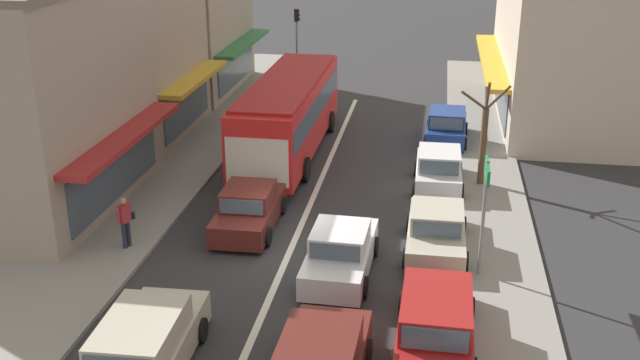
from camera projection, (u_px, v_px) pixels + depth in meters
The scene contains 20 objects.
ground_plane at pixel (290, 252), 23.09m from camera, with size 140.00×140.00×0.00m, color #2D2D30.
lane_centre_line at pixel (311, 202), 26.77m from camera, with size 0.20×28.00×0.01m, color silver.
sidewalk_left at pixel (151, 170), 29.58m from camera, with size 5.20×44.00×0.14m, color gray.
kerb_right at pixel (485, 190), 27.68m from camera, with size 2.80×44.00×0.12m, color gray.
shopfront_corner_near at pixel (5, 98), 25.23m from camera, with size 8.47×8.73×7.76m.
shopfront_mid_block at pixel (108, 43), 32.79m from camera, with size 7.95×7.27×8.25m.
shopfront_far_end at pixel (170, 16), 40.19m from camera, with size 8.13×8.55×8.17m.
building_right_far at pixel (598, 23), 34.84m from camera, with size 9.59×13.44×9.18m.
city_bus at pixel (289, 111), 30.89m from camera, with size 2.82×10.88×3.23m.
sedan_adjacent_lane_lead at pixel (340, 253), 21.57m from camera, with size 1.98×4.25×1.47m.
sedan_adjacent_lane_trail at pixel (249, 209), 24.50m from camera, with size 1.94×4.22×1.47m.
wagon_behind_bus_mid at pixel (146, 346), 17.03m from camera, with size 2.05×4.55×1.58m.
parked_wagon_kerb_front at pixel (436, 321), 18.01m from camera, with size 1.99×4.52×1.58m.
parked_sedan_kerb_second at pixel (436, 231), 22.93m from camera, with size 1.91×4.21×1.47m.
parked_hatchback_kerb_third at pixel (439, 170), 27.77m from camera, with size 1.85×3.72×1.54m.
parked_hatchback_kerb_rear at pixel (447, 127), 32.71m from camera, with size 1.92×3.76×1.54m.
traffic_light_downstreet at pixel (297, 33), 42.10m from camera, with size 0.33×0.24×4.20m.
directional_road_sign at pixel (485, 192), 20.58m from camera, with size 0.10×1.40×3.60m.
street_tree_right at pixel (484, 138), 27.47m from camera, with size 1.78×1.66×4.19m.
pedestrian_with_handbag_near at pixel (125, 219), 22.78m from camera, with size 0.38×0.66×1.63m.
Camera 1 is at (4.18, -20.29, 10.48)m, focal length 42.00 mm.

